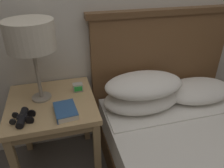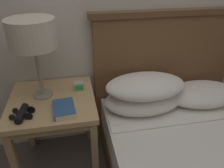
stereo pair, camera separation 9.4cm
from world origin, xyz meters
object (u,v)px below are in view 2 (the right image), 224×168
(binoculars_pair, at_px, (22,113))
(book_on_nightstand, at_px, (64,109))
(alarm_clock, at_px, (79,86))
(nightstand, at_px, (53,109))
(table_lamp, at_px, (32,35))

(binoculars_pair, bearing_deg, book_on_nightstand, 1.21)
(binoculars_pair, distance_m, alarm_clock, 0.44)
(nightstand, relative_size, table_lamp, 1.17)
(nightstand, xyz_separation_m, book_on_nightstand, (0.08, -0.16, 0.10))
(book_on_nightstand, relative_size, alarm_clock, 2.82)
(nightstand, height_order, alarm_clock, alarm_clock)
(table_lamp, relative_size, binoculars_pair, 3.27)
(binoculars_pair, height_order, alarm_clock, alarm_clock)
(alarm_clock, bearing_deg, nightstand, -156.17)
(book_on_nightstand, height_order, alarm_clock, alarm_clock)
(nightstand, distance_m, alarm_clock, 0.24)
(table_lamp, distance_m, binoculars_pair, 0.48)
(nightstand, distance_m, binoculars_pair, 0.26)
(book_on_nightstand, bearing_deg, alarm_clock, 65.87)
(binoculars_pair, xyz_separation_m, alarm_clock, (0.36, 0.25, 0.01))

